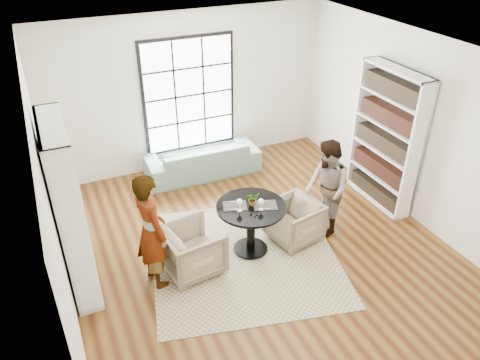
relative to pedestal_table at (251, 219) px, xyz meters
name	(u,v)px	position (x,y,z in m)	size (l,w,h in m)	color
ground	(256,245)	(0.13, 0.08, -0.59)	(6.00, 6.00, 0.00)	brown
room_shell	(242,159)	(0.13, 0.62, 0.67)	(6.00, 6.01, 6.00)	silver
rug	(244,257)	(-0.16, -0.12, -0.58)	(2.72, 2.72, 0.01)	tan
pedestal_table	(251,219)	(0.00, 0.00, 0.00)	(1.02, 1.02, 0.81)	black
sofa	(202,159)	(0.16, 2.53, -0.27)	(2.17, 0.85, 0.63)	slate
armchair_left	(192,250)	(-0.95, -0.06, -0.23)	(0.78, 0.80, 0.73)	tan
armchair_right	(294,221)	(0.73, -0.02, -0.25)	(0.72, 0.74, 0.67)	tan
person_left	(151,231)	(-1.50, -0.06, 0.27)	(0.63, 0.41, 1.72)	gray
person_right	(326,189)	(1.28, -0.02, 0.20)	(0.77, 0.60, 1.59)	gray
placemat_left	(235,206)	(-0.22, 0.09, 0.23)	(0.34, 0.26, 0.01)	black
placemat_right	(265,205)	(0.19, -0.08, 0.23)	(0.34, 0.26, 0.01)	black
cutlery_left	(235,205)	(-0.22, 0.09, 0.24)	(0.14, 0.22, 0.01)	silver
cutlery_right	(265,205)	(0.19, -0.08, 0.24)	(0.14, 0.22, 0.01)	silver
wine_glass_left	(240,202)	(-0.20, -0.05, 0.37)	(0.09, 0.09, 0.20)	silver
wine_glass_right	(261,202)	(0.09, -0.14, 0.36)	(0.08, 0.08, 0.18)	silver
flower_centerpiece	(253,199)	(0.03, 0.02, 0.33)	(0.18, 0.16, 0.20)	gray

